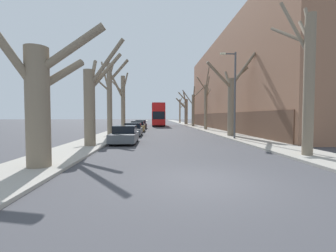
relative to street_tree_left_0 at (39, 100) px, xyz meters
name	(u,v)px	position (x,y,z in m)	size (l,w,h in m)	color
ground_plane	(205,182)	(5.93, -1.98, -2.67)	(300.00, 300.00, 0.00)	#424247
sidewalk_left	(136,124)	(-0.44, 48.02, -2.61)	(2.89, 120.00, 0.12)	#A39E93
sidewalk_right	(186,124)	(12.31, 48.02, -2.61)	(2.89, 120.00, 0.12)	#A39E93
building_facade_right	(249,85)	(18.75, 25.01, 4.20)	(10.08, 39.30, 13.77)	#93664C
street_tree_left_0	(39,100)	(0.00, 0.00, 0.00)	(4.15, 2.83, 5.73)	#7A6B56
street_tree_left_1	(92,101)	(0.25, 6.24, 0.39)	(2.76, 2.93, 6.96)	#7A6B56
street_tree_left_2	(110,95)	(-0.02, 13.50, 1.43)	(3.54, 2.45, 7.82)	#7A6B56
street_tree_left_3	(122,101)	(0.05, 21.47, 1.46)	(2.99, 3.96, 7.58)	#7A6B56
street_tree_right_0	(307,76)	(11.92, 2.04, 1.36)	(1.49, 3.31, 8.24)	#7A6B56
street_tree_right_1	(232,101)	(11.95, 13.04, 0.87)	(4.84, 3.46, 8.07)	#7A6B56
street_tree_right_2	(206,103)	(11.87, 23.92, 1.27)	(2.74, 4.21, 8.86)	#7A6B56
street_tree_right_3	(193,108)	(11.84, 34.78, 0.97)	(4.33, 2.76, 7.97)	#7A6B56
street_tree_right_4	(186,110)	(11.84, 45.69, 0.96)	(3.08, 3.50, 7.98)	#7A6B56
street_tree_right_5	(180,110)	(11.80, 57.16, 1.13)	(1.88, 2.68, 8.07)	#7A6B56
double_decker_bus	(158,114)	(5.10, 38.93, -0.04)	(2.60, 10.55, 4.67)	red
parked_car_0	(125,135)	(2.07, 8.38, -2.04)	(1.85, 4.11, 1.33)	#4C5156
parked_car_1	(133,130)	(2.07, 14.87, -2.04)	(1.81, 3.98, 1.35)	#4C5156
parked_car_2	(138,127)	(2.07, 21.37, -2.01)	(1.84, 4.25, 1.41)	olive
parked_car_3	(141,125)	(2.07, 28.21, -1.99)	(1.83, 4.57, 1.45)	black
lamp_post	(234,91)	(11.20, 10.35, 1.56)	(1.40, 0.20, 7.55)	#4C4F54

